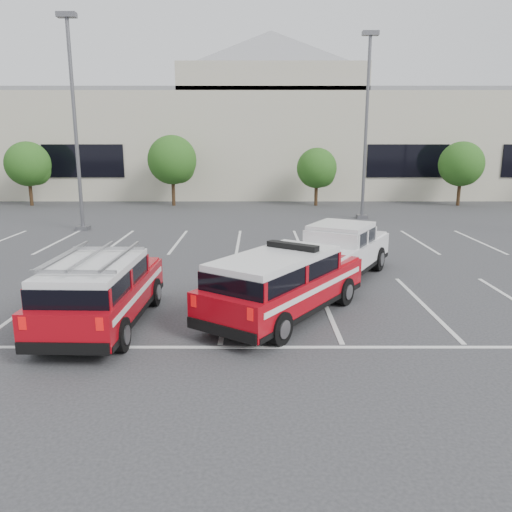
{
  "coord_description": "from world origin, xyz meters",
  "views": [
    {
      "loc": [
        0.79,
        -13.0,
        4.38
      ],
      "look_at": [
        0.79,
        1.5,
        1.05
      ],
      "focal_mm": 35.0,
      "sensor_mm": 36.0,
      "label": 1
    }
  ],
  "objects": [
    {
      "name": "tree_mid_right",
      "position": [
        5.09,
        22.05,
        2.5
      ],
      "size": [
        2.77,
        2.77,
        3.99
      ],
      "color": "#3F2B19",
      "rests_on": "ground"
    },
    {
      "name": "ground",
      "position": [
        0.0,
        0.0,
        0.0
      ],
      "size": [
        120.0,
        120.0,
        0.0
      ],
      "primitive_type": "plane",
      "color": "#2E2E30",
      "rests_on": "ground"
    },
    {
      "name": "light_pole_left",
      "position": [
        -8.0,
        12.0,
        5.19
      ],
      "size": [
        0.9,
        0.6,
        10.24
      ],
      "color": "#59595E",
      "rests_on": "ground"
    },
    {
      "name": "white_pickup",
      "position": [
        3.36,
        2.71,
        0.7
      ],
      "size": [
        4.51,
        5.99,
        1.76
      ],
      "rotation": [
        0.0,
        0.0,
        -0.51
      ],
      "color": "silver",
      "rests_on": "ground"
    },
    {
      "name": "ladder_suv",
      "position": [
        -2.92,
        -1.6,
        0.76
      ],
      "size": [
        2.03,
        4.87,
        1.9
      ],
      "rotation": [
        0.0,
        0.0,
        -0.03
      ],
      "color": "#9C0711",
      "rests_on": "ground"
    },
    {
      "name": "tree_left",
      "position": [
        -14.91,
        22.05,
        2.77
      ],
      "size": [
        3.07,
        3.07,
        4.42
      ],
      "color": "#3F2B19",
      "rests_on": "ground"
    },
    {
      "name": "fire_chief_suv",
      "position": [
        1.48,
        -0.88,
        0.76
      ],
      "size": [
        4.55,
        5.41,
        1.85
      ],
      "rotation": [
        0.0,
        0.0,
        -0.6
      ],
      "color": "#9C0711",
      "rests_on": "ground"
    },
    {
      "name": "tree_mid_left",
      "position": [
        -4.91,
        22.05,
        3.04
      ],
      "size": [
        3.37,
        3.37,
        4.85
      ],
      "color": "#3F2B19",
      "rests_on": "ground"
    },
    {
      "name": "stall_markings",
      "position": [
        0.0,
        4.5,
        0.01
      ],
      "size": [
        23.0,
        15.0,
        0.01
      ],
      "primitive_type": "cube",
      "color": "silver",
      "rests_on": "ground"
    },
    {
      "name": "tree_right",
      "position": [
        15.09,
        22.05,
        2.77
      ],
      "size": [
        3.07,
        3.07,
        4.42
      ],
      "color": "#3F2B19",
      "rests_on": "ground"
    },
    {
      "name": "convention_building",
      "position": [
        0.18,
        31.86,
        4.72
      ],
      "size": [
        60.0,
        16.99,
        13.2
      ],
      "color": "beige",
      "rests_on": "ground"
    },
    {
      "name": "light_pole_mid",
      "position": [
        7.0,
        16.0,
        5.19
      ],
      "size": [
        0.9,
        0.6,
        10.24
      ],
      "color": "#59595E",
      "rests_on": "ground"
    }
  ]
}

